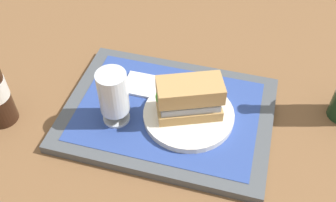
{
  "coord_description": "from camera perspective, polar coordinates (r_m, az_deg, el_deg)",
  "views": [
    {
      "loc": [
        -0.15,
        0.54,
        0.64
      ],
      "look_at": [
        0.0,
        0.0,
        0.05
      ],
      "focal_mm": 41.8,
      "sensor_mm": 36.0,
      "label": 1
    }
  ],
  "objects": [
    {
      "name": "ground_plane",
      "position": [
        0.85,
        -0.0,
        -2.31
      ],
      "size": [
        3.0,
        3.0,
        0.0
      ],
      "primitive_type": "plane",
      "color": "brown"
    },
    {
      "name": "tray",
      "position": [
        0.84,
        -0.0,
        -1.86
      ],
      "size": [
        0.44,
        0.32,
        0.02
      ],
      "primitive_type": "cube",
      "color": "#4C5156",
      "rests_on": "ground_plane"
    },
    {
      "name": "placemat",
      "position": [
        0.83,
        -0.0,
        -1.38
      ],
      "size": [
        0.38,
        0.27,
        0.0
      ],
      "primitive_type": "cube",
      "color": "#2D4793",
      "rests_on": "tray"
    },
    {
      "name": "plate",
      "position": [
        0.82,
        3.02,
        -2.02
      ],
      "size": [
        0.19,
        0.19,
        0.01
      ],
      "primitive_type": "cylinder",
      "color": "silver",
      "rests_on": "placemat"
    },
    {
      "name": "sandwich",
      "position": [
        0.78,
        2.92,
        0.38
      ],
      "size": [
        0.14,
        0.11,
        0.08
      ],
      "rotation": [
        0.0,
        0.0,
        0.39
      ],
      "color": "tan",
      "rests_on": "plate"
    },
    {
      "name": "beer_glass",
      "position": [
        0.78,
        -7.95,
        0.71
      ],
      "size": [
        0.06,
        0.06,
        0.12
      ],
      "color": "silver",
      "rests_on": "placemat"
    },
    {
      "name": "napkin_folded",
      "position": [
        0.88,
        -3.49,
        2.3
      ],
      "size": [
        0.09,
        0.07,
        0.01
      ],
      "primitive_type": "cube",
      "color": "white",
      "rests_on": "placemat"
    }
  ]
}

